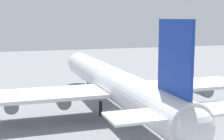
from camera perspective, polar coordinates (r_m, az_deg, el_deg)
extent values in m
plane|color=gray|center=(77.14, 0.00, -6.80)|extent=(293.32, 293.32, 0.00)
cylinder|color=silver|center=(75.65, 0.00, -2.04)|extent=(67.22, 6.67, 6.67)
sphere|color=silver|center=(107.69, -5.60, 1.17)|extent=(6.54, 6.54, 6.54)
sphere|color=silver|center=(45.91, 13.41, -9.49)|extent=(5.67, 5.67, 5.67)
cube|color=#19389E|center=(48.61, 10.47, 2.11)|extent=(9.41, 0.50, 10.68)
cube|color=silver|center=(51.66, 16.15, -6.38)|extent=(6.05, 10.01, 0.36)
cube|color=silver|center=(46.65, 5.22, -7.69)|extent=(6.05, 10.01, 0.36)
cube|color=silver|center=(79.17, 11.68, -2.47)|extent=(11.43, 27.50, 0.70)
cube|color=silver|center=(69.32, -11.61, -4.07)|extent=(11.43, 27.50, 0.70)
cylinder|color=gray|center=(78.46, 8.66, -3.80)|extent=(5.34, 2.80, 2.80)
cylinder|color=gray|center=(83.47, 14.91, -3.23)|extent=(5.34, 2.80, 2.80)
cylinder|color=gray|center=(71.24, -8.35, -5.08)|extent=(5.34, 2.80, 2.80)
cylinder|color=gray|center=(70.31, -16.58, -5.54)|extent=(5.34, 2.80, 2.80)
cylinder|color=black|center=(96.88, -3.98, -2.63)|extent=(0.70, 0.70, 3.18)
cylinder|color=black|center=(74.88, 3.49, -6.03)|extent=(0.70, 0.70, 3.18)
cylinder|color=black|center=(72.57, -1.94, -6.51)|extent=(0.70, 0.70, 3.18)
cube|color=#232328|center=(104.36, 12.83, -2.17)|extent=(1.90, 1.79, 1.57)
cube|color=#232328|center=(105.97, 13.90, -2.16)|extent=(2.14, 3.68, 1.13)
cylinder|color=black|center=(105.34, 12.57, -2.49)|extent=(0.41, 1.04, 1.01)
cylinder|color=black|center=(103.88, 13.21, -2.67)|extent=(0.41, 1.04, 1.01)
cylinder|color=black|center=(107.28, 13.89, -2.34)|extent=(0.41, 1.04, 1.01)
cylinder|color=black|center=(105.85, 14.54, -2.51)|extent=(0.41, 1.04, 1.01)
cube|color=#333338|center=(113.65, -3.66, -0.97)|extent=(2.09, 2.37, 2.02)
cube|color=#4C8C4C|center=(115.72, -3.52, -0.95)|extent=(3.23, 2.84, 1.39)
cylinder|color=black|center=(114.03, -4.19, -1.45)|extent=(1.03, 0.64, 1.00)
cylinder|color=black|center=(113.74, -3.12, -1.47)|extent=(1.03, 0.64, 1.00)
cylinder|color=black|center=(116.52, -4.01, -1.23)|extent=(1.03, 0.64, 1.00)
cylinder|color=black|center=(116.24, -2.96, -1.25)|extent=(1.03, 0.64, 1.00)
cube|color=#999EA8|center=(109.28, 8.91, -1.81)|extent=(2.86, 3.03, 1.65)
cone|color=orange|center=(109.00, -3.45, -2.00)|extent=(0.49, 0.49, 0.70)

